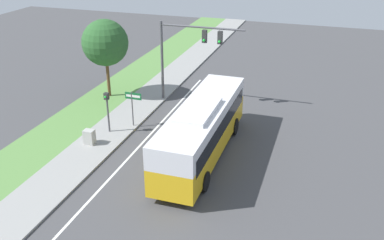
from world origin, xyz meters
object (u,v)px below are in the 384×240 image
at_px(bus, 202,127).
at_px(street_sign, 133,103).
at_px(utility_cabinet, 89,137).
at_px(pedestrian_signal, 107,106).
at_px(signal_gantry, 187,46).

relative_size(bus, street_sign, 4.31).
bearing_deg(street_sign, utility_cabinet, -114.84).
height_order(pedestrian_signal, utility_cabinet, pedestrian_signal).
xyz_separation_m(pedestrian_signal, utility_cabinet, (-0.33, -1.88, -1.35)).
relative_size(bus, signal_gantry, 1.74).
distance_m(pedestrian_signal, utility_cabinet, 2.34).
height_order(bus, utility_cabinet, bus).
distance_m(bus, signal_gantry, 8.64).
relative_size(bus, utility_cabinet, 11.90).
bearing_deg(street_sign, pedestrian_signal, -131.11).
bearing_deg(bus, street_sign, 157.33).
height_order(signal_gantry, pedestrian_signal, signal_gantry).
bearing_deg(utility_cabinet, pedestrian_signal, 79.93).
bearing_deg(bus, signal_gantry, 115.06).
distance_m(signal_gantry, pedestrian_signal, 7.62).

